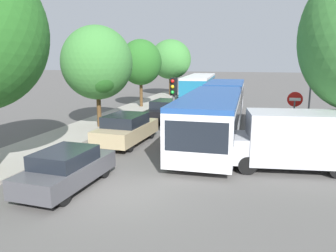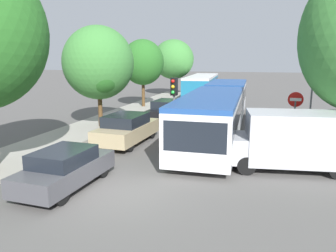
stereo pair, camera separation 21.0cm
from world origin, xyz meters
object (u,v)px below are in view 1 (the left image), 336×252
at_px(queued_car_graphite, 67,169).
at_px(tree_left_mid, 98,65).
at_px(city_bus_rear, 199,85).
at_px(tree_left_far, 141,62).
at_px(queued_car_black, 166,110).
at_px(white_van, 294,139).
at_px(queued_car_tan, 126,129).
at_px(no_entry_sign, 294,112).
at_px(tree_left_distant, 171,60).
at_px(traffic_light, 174,95).
at_px(direction_sign_post, 310,91).
at_px(articulated_bus, 218,106).

height_order(queued_car_graphite, tree_left_mid, tree_left_mid).
relative_size(city_bus_rear, tree_left_far, 1.98).
relative_size(tree_left_mid, tree_left_far, 1.06).
distance_m(queued_car_black, tree_left_mid, 5.85).
bearing_deg(white_van, city_bus_rear, -78.94).
relative_size(city_bus_rear, queued_car_tan, 2.62).
distance_m(no_entry_sign, tree_left_distant, 24.13).
bearing_deg(city_bus_rear, tree_left_far, 151.64).
relative_size(queued_car_black, tree_left_far, 0.74).
xyz_separation_m(queued_car_tan, traffic_light, (2.32, 0.73, 1.72)).
relative_size(queued_car_tan, queued_car_black, 1.03).
xyz_separation_m(city_bus_rear, queued_car_black, (0.09, -13.70, -0.69)).
relative_size(city_bus_rear, tree_left_distant, 1.82).
xyz_separation_m(queued_car_tan, tree_left_far, (-3.54, 11.99, 3.22)).
bearing_deg(tree_left_mid, city_bus_rear, 79.37).
relative_size(queued_car_black, white_van, 0.84).
height_order(traffic_light, tree_left_mid, tree_left_mid).
distance_m(queued_car_graphite, direction_sign_post, 14.19).
xyz_separation_m(articulated_bus, white_van, (3.76, -6.52, -0.26)).
bearing_deg(tree_left_far, tree_left_mid, -86.63).
height_order(city_bus_rear, tree_left_mid, tree_left_mid).
distance_m(queued_car_tan, no_entry_sign, 8.29).
distance_m(articulated_bus, traffic_light, 4.34).
relative_size(traffic_light, no_entry_sign, 1.21).
height_order(queued_car_graphite, queued_car_tan, queued_car_tan).
xyz_separation_m(queued_car_graphite, queued_car_tan, (-0.34, 6.10, 0.09)).
xyz_separation_m(white_van, no_entry_sign, (0.21, 2.94, 0.64)).
bearing_deg(traffic_light, white_van, 73.87).
height_order(white_van, tree_left_mid, tree_left_mid).
height_order(articulated_bus, no_entry_sign, no_entry_sign).
relative_size(no_entry_sign, direction_sign_post, 0.78).
distance_m(queued_car_black, traffic_light, 6.35).
bearing_deg(traffic_light, city_bus_rear, -164.12).
bearing_deg(queued_car_black, queued_car_graphite, -177.30).
bearing_deg(direction_sign_post, city_bus_rear, -49.54).
distance_m(queued_car_black, no_entry_sign, 9.67).
bearing_deg(queued_car_black, tree_left_distant, 16.26).
bearing_deg(queued_car_black, queued_car_tan, 179.77).
xyz_separation_m(queued_car_black, no_entry_sign, (7.83, -5.56, 1.11)).
bearing_deg(queued_car_graphite, white_van, -59.00).
relative_size(city_bus_rear, queued_car_black, 2.69).
bearing_deg(queued_car_tan, articulated_bus, -40.16).
bearing_deg(queued_car_graphite, tree_left_mid, 22.98).
height_order(city_bus_rear, tree_left_distant, tree_left_distant).
distance_m(traffic_light, tree_left_mid, 5.94).
relative_size(queued_car_graphite, queued_car_tan, 0.88).
height_order(city_bus_rear, traffic_light, traffic_light).
bearing_deg(tree_left_mid, no_entry_sign, -10.07).
relative_size(direction_sign_post, tree_left_distant, 0.55).
xyz_separation_m(tree_left_far, tree_left_distant, (0.12, 10.00, 0.11)).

